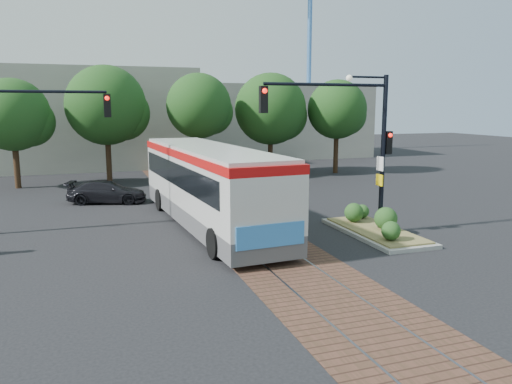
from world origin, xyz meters
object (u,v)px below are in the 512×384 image
signal_pole_main (356,129)px  signal_pole_left (20,136)px  parked_car (107,192)px  city_bus (208,182)px  traffic_island (375,226)px

signal_pole_main → signal_pole_left: signal_pole_main is taller
signal_pole_left → parked_car: 7.09m
city_bus → parked_car: size_ratio=3.16×
parked_car → city_bus: bearing=-133.6°
traffic_island → parked_car: parked_car is taller
city_bus → traffic_island: city_bus is taller
signal_pole_left → parked_car: signal_pole_left is taller
traffic_island → parked_car: (-9.82, 10.20, 0.26)m
city_bus → signal_pole_left: bearing=165.4°
traffic_island → signal_pole_main: bearing=174.6°
signal_pole_main → parked_car: 13.91m
traffic_island → signal_pole_main: signal_pole_main is taller
parked_car → traffic_island: bearing=-119.8°
signal_pole_main → parked_car: bearing=131.2°
city_bus → signal_pole_main: bearing=-38.5°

